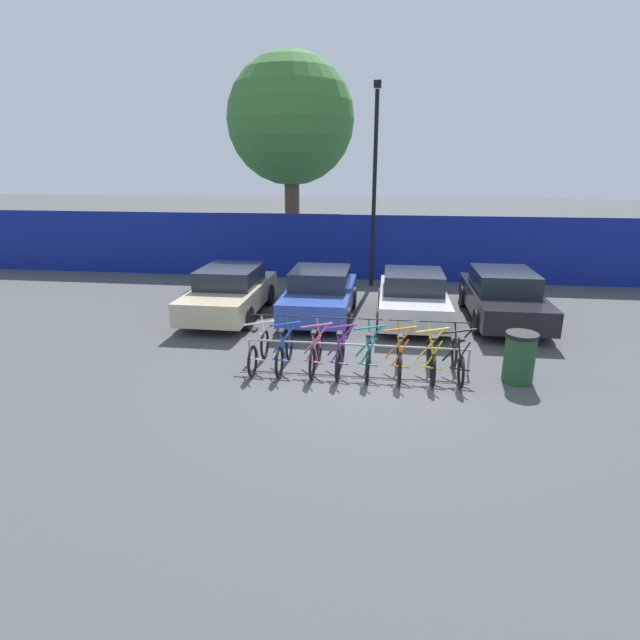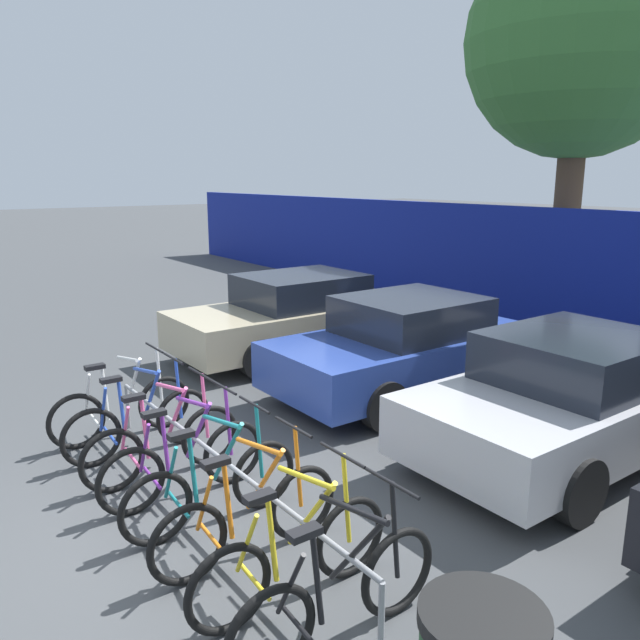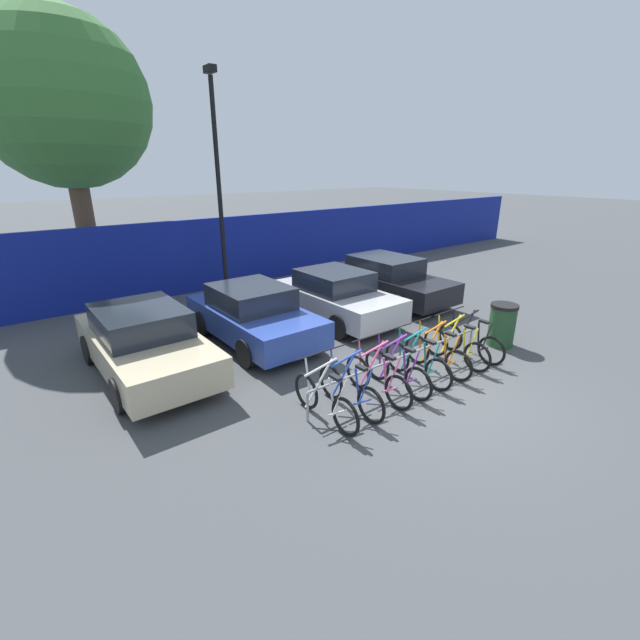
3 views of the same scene
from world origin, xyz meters
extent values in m
plane|color=#424447|center=(0.00, 0.00, 0.00)|extent=(120.00, 120.00, 0.00)
cylinder|color=gray|center=(-0.20, 0.68, 0.55)|extent=(4.68, 0.04, 0.04)
cylinder|color=gray|center=(-2.54, 0.68, 0.28)|extent=(0.04, 0.04, 0.55)
cylinder|color=gray|center=(2.15, 0.68, 0.28)|extent=(0.04, 0.04, 0.55)
torus|color=black|center=(-2.29, 0.00, 0.33)|extent=(0.06, 0.66, 0.66)
torus|color=black|center=(-2.29, 1.05, 0.33)|extent=(0.06, 0.66, 0.66)
cylinder|color=silver|center=(-2.29, 0.68, 0.65)|extent=(0.60, 0.04, 0.76)
cylinder|color=silver|center=(-2.29, 0.63, 0.96)|extent=(0.68, 0.04, 0.16)
cylinder|color=silver|center=(-2.29, 0.35, 0.59)|extent=(0.14, 0.04, 0.63)
cylinder|color=silver|center=(-2.29, 0.15, 0.61)|extent=(0.32, 0.03, 0.58)
cylinder|color=silver|center=(-2.29, 0.20, 0.31)|extent=(0.40, 0.03, 0.08)
cylinder|color=silver|center=(-2.29, 1.01, 0.68)|extent=(0.12, 0.04, 0.69)
cylinder|color=black|center=(-2.29, 0.97, 1.04)|extent=(0.52, 0.03, 0.03)
cube|color=black|center=(-2.29, 0.25, 0.93)|extent=(0.10, 0.22, 0.05)
torus|color=black|center=(-1.72, 0.00, 0.33)|extent=(0.06, 0.66, 0.66)
torus|color=black|center=(-1.72, 1.05, 0.33)|extent=(0.06, 0.66, 0.66)
cylinder|color=#284CB7|center=(-1.72, 0.68, 0.65)|extent=(0.60, 0.04, 0.76)
cylinder|color=#284CB7|center=(-1.72, 0.63, 0.96)|extent=(0.68, 0.04, 0.16)
cylinder|color=#284CB7|center=(-1.72, 0.35, 0.59)|extent=(0.14, 0.04, 0.63)
cylinder|color=#284CB7|center=(-1.72, 0.15, 0.61)|extent=(0.32, 0.03, 0.58)
cylinder|color=#284CB7|center=(-1.72, 0.20, 0.31)|extent=(0.40, 0.03, 0.08)
cylinder|color=#284CB7|center=(-1.72, 1.01, 0.68)|extent=(0.12, 0.04, 0.69)
cylinder|color=black|center=(-1.72, 0.97, 1.04)|extent=(0.52, 0.03, 0.03)
cube|color=black|center=(-1.72, 0.25, 0.93)|extent=(0.10, 0.22, 0.05)
torus|color=black|center=(-1.04, 0.00, 0.33)|extent=(0.06, 0.66, 0.66)
torus|color=black|center=(-1.04, 1.05, 0.33)|extent=(0.06, 0.66, 0.66)
cylinder|color=#E55993|center=(-1.04, 0.68, 0.65)|extent=(0.60, 0.04, 0.76)
cylinder|color=#E55993|center=(-1.04, 0.63, 0.96)|extent=(0.68, 0.04, 0.16)
cylinder|color=#E55993|center=(-1.04, 0.35, 0.59)|extent=(0.14, 0.04, 0.63)
cylinder|color=#E55993|center=(-1.04, 0.15, 0.61)|extent=(0.32, 0.03, 0.58)
cylinder|color=#E55993|center=(-1.04, 0.20, 0.31)|extent=(0.40, 0.03, 0.08)
cylinder|color=#E55993|center=(-1.04, 1.01, 0.68)|extent=(0.12, 0.04, 0.69)
cylinder|color=black|center=(-1.04, 0.97, 1.04)|extent=(0.52, 0.03, 0.03)
cube|color=black|center=(-1.04, 0.25, 0.93)|extent=(0.10, 0.22, 0.05)
torus|color=black|center=(-0.52, 0.00, 0.33)|extent=(0.06, 0.66, 0.66)
torus|color=black|center=(-0.52, 1.05, 0.33)|extent=(0.06, 0.66, 0.66)
cylinder|color=#752D99|center=(-0.52, 0.68, 0.65)|extent=(0.60, 0.04, 0.76)
cylinder|color=#752D99|center=(-0.52, 0.63, 0.96)|extent=(0.68, 0.04, 0.16)
cylinder|color=#752D99|center=(-0.52, 0.35, 0.59)|extent=(0.14, 0.04, 0.63)
cylinder|color=#752D99|center=(-0.52, 0.15, 0.61)|extent=(0.32, 0.03, 0.58)
cylinder|color=#752D99|center=(-0.52, 0.20, 0.31)|extent=(0.40, 0.03, 0.08)
cylinder|color=#752D99|center=(-0.52, 1.01, 0.68)|extent=(0.12, 0.04, 0.69)
cylinder|color=black|center=(-0.52, 0.97, 1.04)|extent=(0.52, 0.03, 0.03)
cube|color=black|center=(-0.52, 0.25, 0.93)|extent=(0.10, 0.22, 0.05)
torus|color=black|center=(0.08, 0.00, 0.33)|extent=(0.06, 0.66, 0.66)
torus|color=black|center=(0.08, 1.05, 0.33)|extent=(0.06, 0.66, 0.66)
cylinder|color=#197A7F|center=(0.08, 0.68, 0.65)|extent=(0.60, 0.04, 0.76)
cylinder|color=#197A7F|center=(0.08, 0.63, 0.96)|extent=(0.68, 0.04, 0.16)
cylinder|color=#197A7F|center=(0.08, 0.35, 0.59)|extent=(0.14, 0.04, 0.63)
cylinder|color=#197A7F|center=(0.08, 0.15, 0.61)|extent=(0.32, 0.03, 0.58)
cylinder|color=#197A7F|center=(0.08, 0.20, 0.31)|extent=(0.40, 0.03, 0.08)
cylinder|color=#197A7F|center=(0.08, 1.01, 0.68)|extent=(0.12, 0.04, 0.69)
cylinder|color=black|center=(0.08, 0.97, 1.04)|extent=(0.52, 0.03, 0.03)
cube|color=black|center=(0.08, 0.25, 0.93)|extent=(0.10, 0.22, 0.05)
torus|color=black|center=(0.71, 0.00, 0.33)|extent=(0.06, 0.66, 0.66)
torus|color=black|center=(0.71, 1.05, 0.33)|extent=(0.06, 0.66, 0.66)
cylinder|color=orange|center=(0.71, 0.68, 0.65)|extent=(0.60, 0.04, 0.76)
cylinder|color=orange|center=(0.71, 0.63, 0.96)|extent=(0.68, 0.04, 0.16)
cylinder|color=orange|center=(0.71, 0.35, 0.59)|extent=(0.14, 0.04, 0.63)
cylinder|color=orange|center=(0.71, 0.15, 0.61)|extent=(0.32, 0.03, 0.58)
cylinder|color=orange|center=(0.71, 0.20, 0.31)|extent=(0.40, 0.03, 0.08)
cylinder|color=orange|center=(0.71, 1.01, 0.68)|extent=(0.12, 0.04, 0.69)
cylinder|color=black|center=(0.71, 0.97, 1.04)|extent=(0.52, 0.03, 0.03)
cube|color=black|center=(0.71, 0.25, 0.93)|extent=(0.10, 0.22, 0.05)
torus|color=black|center=(1.36, 0.00, 0.33)|extent=(0.06, 0.66, 0.66)
torus|color=black|center=(1.36, 1.05, 0.33)|extent=(0.06, 0.66, 0.66)
cylinder|color=yellow|center=(1.36, 0.68, 0.65)|extent=(0.60, 0.04, 0.76)
cylinder|color=yellow|center=(1.36, 0.63, 0.96)|extent=(0.68, 0.04, 0.16)
cylinder|color=yellow|center=(1.36, 0.35, 0.59)|extent=(0.14, 0.04, 0.63)
cylinder|color=yellow|center=(1.36, 0.15, 0.61)|extent=(0.32, 0.03, 0.58)
cylinder|color=yellow|center=(1.36, 0.20, 0.31)|extent=(0.40, 0.03, 0.08)
cylinder|color=yellow|center=(1.36, 1.01, 0.68)|extent=(0.12, 0.04, 0.69)
cylinder|color=black|center=(1.36, 0.97, 1.04)|extent=(0.52, 0.03, 0.03)
cube|color=black|center=(1.36, 0.25, 0.93)|extent=(0.10, 0.22, 0.05)
torus|color=black|center=(1.90, 0.00, 0.33)|extent=(0.06, 0.66, 0.66)
torus|color=black|center=(1.90, 1.05, 0.33)|extent=(0.06, 0.66, 0.66)
cylinder|color=black|center=(1.90, 0.68, 0.65)|extent=(0.60, 0.04, 0.76)
cylinder|color=black|center=(1.90, 0.63, 0.96)|extent=(0.68, 0.04, 0.16)
cylinder|color=black|center=(1.90, 0.35, 0.59)|extent=(0.14, 0.04, 0.63)
cylinder|color=black|center=(1.90, 0.15, 0.61)|extent=(0.32, 0.03, 0.58)
cylinder|color=black|center=(1.90, 0.20, 0.31)|extent=(0.40, 0.03, 0.08)
cylinder|color=black|center=(1.90, 1.01, 0.68)|extent=(0.12, 0.04, 0.69)
cylinder|color=black|center=(1.90, 0.97, 1.04)|extent=(0.52, 0.03, 0.03)
cube|color=black|center=(1.90, 0.25, 0.93)|extent=(0.10, 0.22, 0.05)
cube|color=#C1B28E|center=(-4.08, 4.21, 0.57)|extent=(1.80, 4.30, 0.62)
cube|color=#1E232D|center=(-4.08, 4.32, 1.14)|extent=(1.58, 1.98, 0.52)
cylinder|color=black|center=(-4.93, 5.46, 0.32)|extent=(0.20, 0.64, 0.64)
cylinder|color=black|center=(-3.22, 5.46, 0.32)|extent=(0.20, 0.64, 0.64)
cylinder|color=black|center=(-4.93, 2.96, 0.32)|extent=(0.20, 0.64, 0.64)
cylinder|color=black|center=(-3.22, 2.96, 0.32)|extent=(0.20, 0.64, 0.64)
cube|color=#2D479E|center=(-1.46, 4.32, 0.57)|extent=(1.80, 3.96, 0.62)
cube|color=#1E232D|center=(-1.46, 4.42, 1.14)|extent=(1.58, 1.82, 0.52)
cylinder|color=black|center=(-2.32, 5.47, 0.32)|extent=(0.20, 0.64, 0.64)
cylinder|color=black|center=(-0.61, 5.47, 0.32)|extent=(0.20, 0.64, 0.64)
cylinder|color=black|center=(-2.32, 3.17, 0.32)|extent=(0.20, 0.64, 0.64)
cylinder|color=black|center=(-0.61, 3.17, 0.32)|extent=(0.20, 0.64, 0.64)
cube|color=#B7B7BC|center=(1.13, 4.30, 0.57)|extent=(1.80, 3.91, 0.62)
cube|color=#1E232D|center=(1.13, 4.40, 1.14)|extent=(1.58, 1.80, 0.52)
cylinder|color=black|center=(0.27, 5.43, 0.32)|extent=(0.20, 0.64, 0.64)
cylinder|color=black|center=(0.27, 3.16, 0.32)|extent=(0.20, 0.64, 0.64)
cylinder|color=black|center=(1.98, 3.16, 0.32)|extent=(0.20, 0.64, 0.64)
cylinder|color=black|center=(3.08, 0.47, 0.99)|extent=(0.63, 0.63, 0.08)
cylinder|color=brown|center=(-3.56, 11.30, 2.01)|extent=(0.60, 0.60, 4.02)
sphere|color=#387033|center=(-3.56, 11.30, 5.88)|extent=(4.96, 4.96, 4.96)
camera|label=1|loc=(0.36, -9.27, 4.20)|focal=28.00mm
camera|label=2|loc=(4.70, -1.68, 3.05)|focal=35.00mm
camera|label=3|loc=(-6.22, -4.37, 4.09)|focal=24.00mm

